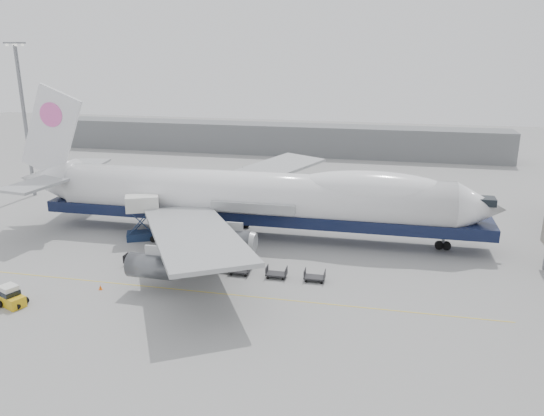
# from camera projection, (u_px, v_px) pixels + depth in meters

# --- Properties ---
(ground) EXTENTS (260.00, 260.00, 0.00)m
(ground) POSITION_uv_depth(u_px,v_px,m) (227.00, 270.00, 61.21)
(ground) COLOR gray
(ground) RESTS_ON ground
(apron_line) EXTENTS (60.00, 0.15, 0.01)m
(apron_line) POSITION_uv_depth(u_px,v_px,m) (210.00, 293.00, 55.60)
(apron_line) COLOR gold
(apron_line) RESTS_ON ground
(hangar) EXTENTS (110.00, 8.00, 7.00)m
(hangar) POSITION_uv_depth(u_px,v_px,m) (271.00, 138.00, 127.65)
(hangar) COLOR slate
(hangar) RESTS_ON ground
(floodlight_mast) EXTENTS (2.40, 2.40, 25.43)m
(floodlight_mast) POSITION_uv_depth(u_px,v_px,m) (24.00, 112.00, 87.94)
(floodlight_mast) COLOR slate
(floodlight_mast) RESTS_ON ground
(airliner) EXTENTS (67.00, 55.30, 19.98)m
(airliner) POSITION_uv_depth(u_px,v_px,m) (256.00, 196.00, 70.66)
(airliner) COLOR white
(airliner) RESTS_ON ground
(catering_truck) EXTENTS (5.09, 4.35, 6.01)m
(catering_truck) POSITION_uv_depth(u_px,v_px,m) (143.00, 215.00, 70.13)
(catering_truck) COLOR #172646
(catering_truck) RESTS_ON ground
(baggage_tug) EXTENTS (3.21, 2.53, 2.08)m
(baggage_tug) POSITION_uv_depth(u_px,v_px,m) (11.00, 297.00, 52.63)
(baggage_tug) COLOR gold
(baggage_tug) RESTS_ON ground
(traffic_cone) EXTENTS (0.38, 0.38, 0.56)m
(traffic_cone) POSITION_uv_depth(u_px,v_px,m) (100.00, 287.00, 56.23)
(traffic_cone) COLOR #FF620D
(traffic_cone) RESTS_ON ground
(dolly_0) EXTENTS (2.30, 1.35, 1.30)m
(dolly_0) POSITION_uv_depth(u_px,v_px,m) (134.00, 261.00, 62.47)
(dolly_0) COLOR #2D2D30
(dolly_0) RESTS_ON ground
(dolly_1) EXTENTS (2.30, 1.35, 1.30)m
(dolly_1) POSITION_uv_depth(u_px,v_px,m) (168.00, 264.00, 61.61)
(dolly_1) COLOR #2D2D30
(dolly_1) RESTS_ON ground
(dolly_2) EXTENTS (2.30, 1.35, 1.30)m
(dolly_2) POSITION_uv_depth(u_px,v_px,m) (203.00, 267.00, 60.75)
(dolly_2) COLOR #2D2D30
(dolly_2) RESTS_ON ground
(dolly_3) EXTENTS (2.30, 1.35, 1.30)m
(dolly_3) POSITION_uv_depth(u_px,v_px,m) (239.00, 270.00, 59.89)
(dolly_3) COLOR #2D2D30
(dolly_3) RESTS_ON ground
(dolly_4) EXTENTS (2.30, 1.35, 1.30)m
(dolly_4) POSITION_uv_depth(u_px,v_px,m) (276.00, 273.00, 59.03)
(dolly_4) COLOR #2D2D30
(dolly_4) RESTS_ON ground
(dolly_5) EXTENTS (2.30, 1.35, 1.30)m
(dolly_5) POSITION_uv_depth(u_px,v_px,m) (315.00, 277.00, 58.17)
(dolly_5) COLOR #2D2D30
(dolly_5) RESTS_ON ground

